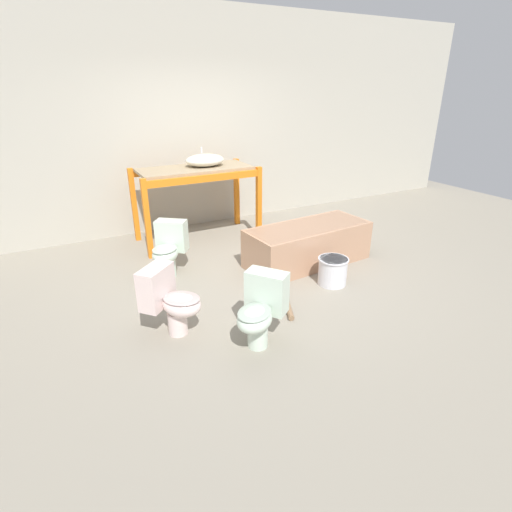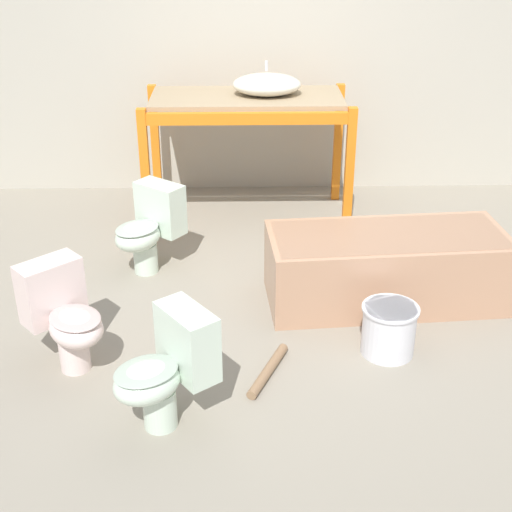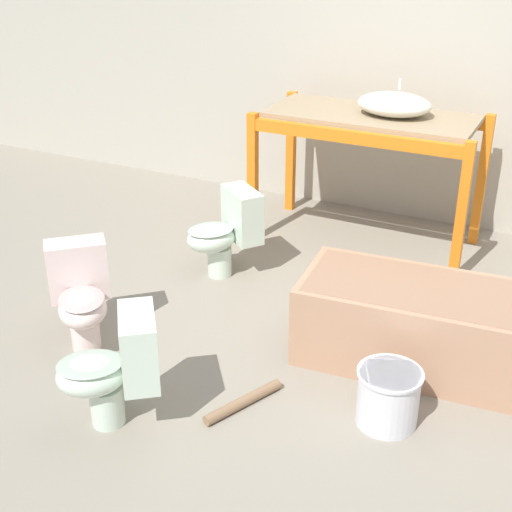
{
  "view_description": "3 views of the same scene",
  "coord_description": "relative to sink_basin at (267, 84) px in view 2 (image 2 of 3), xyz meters",
  "views": [
    {
      "loc": [
        -2.13,
        -3.96,
        2.11
      ],
      "look_at": [
        -0.36,
        -0.62,
        0.49
      ],
      "focal_mm": 28.0,
      "sensor_mm": 36.0,
      "label": 1
    },
    {
      "loc": [
        -0.31,
        -4.36,
        2.5
      ],
      "look_at": [
        -0.24,
        -0.65,
        0.62
      ],
      "focal_mm": 50.0,
      "sensor_mm": 36.0,
      "label": 2
    },
    {
      "loc": [
        1.27,
        -3.75,
        2.47
      ],
      "look_at": [
        -0.32,
        -0.51,
        0.68
      ],
      "focal_mm": 50.0,
      "sensor_mm": 36.0,
      "label": 3
    }
  ],
  "objects": [
    {
      "name": "bucket_white",
      "position": [
        0.67,
        -2.12,
        -0.97
      ],
      "size": [
        0.35,
        0.35,
        0.32
      ],
      "color": "silver",
      "rests_on": "ground_plane"
    },
    {
      "name": "loose_pipe",
      "position": [
        -0.06,
        -2.34,
        -1.11
      ],
      "size": [
        0.26,
        0.49,
        0.06
      ],
      "color": "#8C6B4C",
      "rests_on": "ground_plane"
    },
    {
      "name": "toilet_near",
      "position": [
        -1.24,
        -2.21,
        -0.79
      ],
      "size": [
        0.59,
        0.6,
        0.64
      ],
      "rotation": [
        0.0,
        0.0,
        0.73
      ],
      "color": "silver",
      "rests_on": "ground_plane"
    },
    {
      "name": "toilet_far",
      "position": [
        -0.6,
        -2.74,
        -0.79
      ],
      "size": [
        0.61,
        0.57,
        0.64
      ],
      "rotation": [
        0.0,
        0.0,
        -0.93
      ],
      "color": "silver",
      "rests_on": "ground_plane"
    },
    {
      "name": "ground_plane",
      "position": [
        0.11,
        -1.38,
        -1.14
      ],
      "size": [
        12.0,
        12.0,
        0.0
      ],
      "primitive_type": "plane",
      "color": "gray"
    },
    {
      "name": "bathtub_main",
      "position": [
        0.76,
        -1.49,
        -0.85
      ],
      "size": [
        1.64,
        0.77,
        0.5
      ],
      "rotation": [
        0.0,
        0.0,
        0.08
      ],
      "color": "tan",
      "rests_on": "ground_plane"
    },
    {
      "name": "warehouse_wall_rear",
      "position": [
        0.11,
        0.7,
        0.46
      ],
      "size": [
        10.8,
        0.08,
        3.2
      ],
      "color": "#B2AD9E",
      "rests_on": "ground_plane"
    },
    {
      "name": "sink_basin",
      "position": [
        0.0,
        0.0,
        0.0
      ],
      "size": [
        0.55,
        0.42,
        0.25
      ],
      "color": "silver",
      "rests_on": "shelving_rack"
    },
    {
      "name": "toilet_extra",
      "position": [
        -0.89,
        -1.0,
        -0.79
      ],
      "size": [
        0.57,
        0.61,
        0.64
      ],
      "rotation": [
        0.0,
        0.0,
        -0.65
      ],
      "color": "silver",
      "rests_on": "ground_plane"
    },
    {
      "name": "shelving_rack",
      "position": [
        -0.16,
        -0.02,
        -0.26
      ],
      "size": [
        1.69,
        0.82,
        1.05
      ],
      "color": "orange",
      "rests_on": "ground_plane"
    }
  ]
}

